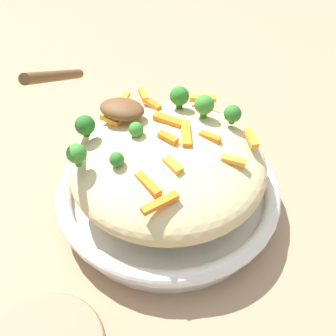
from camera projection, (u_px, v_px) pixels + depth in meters
ground_plane at (168, 204)px, 0.53m from camera, size 2.40×2.40×0.00m
serving_bowl at (168, 192)px, 0.52m from camera, size 0.28×0.28×0.04m
pasta_mound at (168, 164)px, 0.48m from camera, size 0.24×0.24×0.08m
carrot_piece_0 at (168, 120)px, 0.48m from camera, size 0.04×0.02×0.01m
carrot_piece_1 at (168, 138)px, 0.45m from camera, size 0.03×0.02×0.01m
carrot_piece_2 at (186, 134)px, 0.46m from camera, size 0.02×0.04×0.01m
carrot_piece_3 at (122, 102)px, 0.52m from camera, size 0.01×0.04×0.01m
carrot_piece_4 at (203, 98)px, 0.53m from camera, size 0.04×0.02×0.01m
carrot_piece_5 at (173, 165)px, 0.43m from camera, size 0.03×0.02×0.01m
carrot_piece_6 at (111, 120)px, 0.49m from camera, size 0.03×0.02×0.01m
carrot_piece_7 at (210, 137)px, 0.46m from camera, size 0.03×0.01×0.01m
carrot_piece_8 at (152, 103)px, 0.52m from camera, size 0.03×0.02×0.01m
carrot_piece_9 at (251, 138)px, 0.47m from camera, size 0.02×0.03×0.01m
carrot_piece_10 at (146, 183)px, 0.41m from camera, size 0.04×0.03×0.01m
carrot_piece_11 at (143, 95)px, 0.53m from camera, size 0.02×0.03×0.01m
carrot_piece_12 at (234, 160)px, 0.44m from camera, size 0.03×0.01×0.01m
carrot_piece_13 at (160, 203)px, 0.39m from camera, size 0.03×0.04×0.01m
broccoli_floret_0 at (179, 96)px, 0.50m from camera, size 0.02×0.02×0.03m
broccoli_floret_1 at (117, 159)px, 0.43m from camera, size 0.02×0.02×0.02m
broccoli_floret_2 at (204, 105)px, 0.49m from camera, size 0.02×0.02×0.03m
broccoli_floret_3 at (77, 154)px, 0.43m from camera, size 0.02×0.02×0.03m
broccoli_floret_4 at (138, 127)px, 0.46m from camera, size 0.02×0.02×0.02m
broccoli_floret_5 at (233, 114)px, 0.48m from camera, size 0.02×0.02×0.02m
broccoli_floret_6 at (85, 125)px, 0.46m from camera, size 0.02×0.02×0.03m
serving_spoon at (98, 97)px, 0.48m from camera, size 0.12×0.15×0.10m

